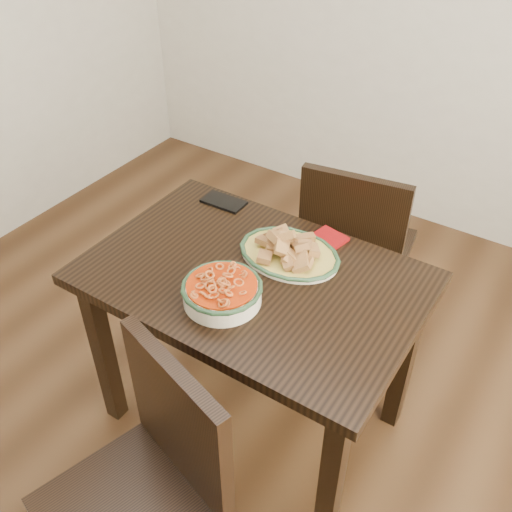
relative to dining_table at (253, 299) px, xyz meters
The scene contains 8 objects.
floor 0.65m from the dining_table, behind, with size 3.50×3.50×0.00m, color #382211.
dining_table is the anchor object (origin of this frame).
chair_far 0.66m from the dining_table, 81.79° to the left, with size 0.48×0.48×0.89m.
chair_near 0.65m from the dining_table, 82.44° to the right, with size 0.52×0.52×0.89m.
fish_plate 0.22m from the dining_table, 69.48° to the left, with size 0.35×0.27×0.11m.
noodle_bowl 0.22m from the dining_table, 92.45° to the right, with size 0.25×0.25×0.08m.
smartphone 0.45m from the dining_table, 138.15° to the left, with size 0.16×0.09×0.01m, color black.
napkin 0.35m from the dining_table, 68.09° to the left, with size 0.11×0.09×0.01m, color maroon.
Camera 1 is at (0.92, -1.16, 1.94)m, focal length 40.00 mm.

